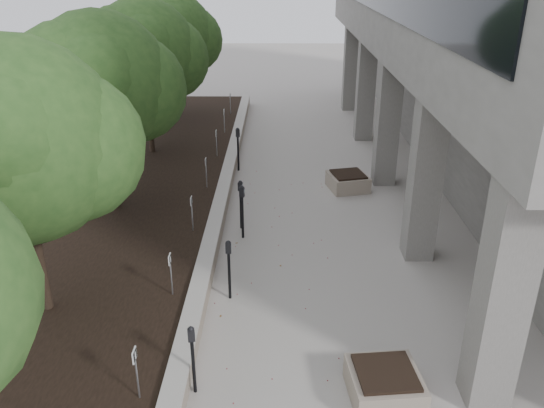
{
  "coord_description": "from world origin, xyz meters",
  "views": [
    {
      "loc": [
        -0.12,
        -6.31,
        6.87
      ],
      "look_at": [
        -0.28,
        6.3,
        1.26
      ],
      "focal_mm": 36.23,
      "sensor_mm": 36.0,
      "label": 1
    }
  ],
  "objects_px": {
    "crabapple_tree_3": "(104,114)",
    "parking_meter_1": "(193,360)",
    "crabapple_tree_5": "(171,55)",
    "parking_meter_3": "(241,205)",
    "crabapple_tree_4": "(146,77)",
    "parking_meter_5": "(238,149)",
    "planter_back": "(348,181)",
    "crabapple_tree_2": "(24,183)",
    "planter_front": "(385,384)",
    "parking_meter_2": "(229,270)",
    "parking_meter_4": "(242,212)"
  },
  "relations": [
    {
      "from": "crabapple_tree_4",
      "to": "parking_meter_4",
      "type": "relative_size",
      "value": 3.58
    },
    {
      "from": "parking_meter_2",
      "to": "planter_back",
      "type": "xyz_separation_m",
      "value": [
        3.33,
        6.41,
        -0.45
      ]
    },
    {
      "from": "parking_meter_2",
      "to": "planter_front",
      "type": "distance_m",
      "value": 4.17
    },
    {
      "from": "crabapple_tree_4",
      "to": "parking_meter_3",
      "type": "bearing_deg",
      "value": -56.64
    },
    {
      "from": "crabapple_tree_4",
      "to": "planter_back",
      "type": "bearing_deg",
      "value": -20.56
    },
    {
      "from": "crabapple_tree_2",
      "to": "planter_front",
      "type": "distance_m",
      "value": 7.38
    },
    {
      "from": "planter_back",
      "to": "parking_meter_5",
      "type": "bearing_deg",
      "value": 155.4
    },
    {
      "from": "crabapple_tree_4",
      "to": "parking_meter_5",
      "type": "relative_size",
      "value": 3.46
    },
    {
      "from": "crabapple_tree_2",
      "to": "planter_front",
      "type": "xyz_separation_m",
      "value": [
        6.51,
        -2.0,
        -2.85
      ]
    },
    {
      "from": "parking_meter_2",
      "to": "crabapple_tree_2",
      "type": "bearing_deg",
      "value": -166.8
    },
    {
      "from": "crabapple_tree_4",
      "to": "parking_meter_3",
      "type": "distance_m",
      "value": 7.05
    },
    {
      "from": "crabapple_tree_3",
      "to": "crabapple_tree_5",
      "type": "bearing_deg",
      "value": 90.0
    },
    {
      "from": "crabapple_tree_4",
      "to": "planter_back",
      "type": "height_order",
      "value": "crabapple_tree_4"
    },
    {
      "from": "parking_meter_1",
      "to": "planter_back",
      "type": "xyz_separation_m",
      "value": [
        3.7,
        9.32,
        -0.41
      ]
    },
    {
      "from": "parking_meter_3",
      "to": "parking_meter_4",
      "type": "distance_m",
      "value": 0.58
    },
    {
      "from": "parking_meter_2",
      "to": "crabapple_tree_4",
      "type": "bearing_deg",
      "value": 109.91
    },
    {
      "from": "planter_back",
      "to": "parking_meter_4",
      "type": "bearing_deg",
      "value": -132.62
    },
    {
      "from": "crabapple_tree_2",
      "to": "crabapple_tree_4",
      "type": "xyz_separation_m",
      "value": [
        0.0,
        10.0,
        0.0
      ]
    },
    {
      "from": "crabapple_tree_2",
      "to": "parking_meter_3",
      "type": "distance_m",
      "value": 6.24
    },
    {
      "from": "parking_meter_4",
      "to": "crabapple_tree_2",
      "type": "bearing_deg",
      "value": -120.5
    },
    {
      "from": "parking_meter_3",
      "to": "crabapple_tree_3",
      "type": "bearing_deg",
      "value": -171.49
    },
    {
      "from": "parking_meter_4",
      "to": "parking_meter_5",
      "type": "bearing_deg",
      "value": 108.49
    },
    {
      "from": "parking_meter_3",
      "to": "planter_front",
      "type": "height_order",
      "value": "parking_meter_3"
    },
    {
      "from": "parking_meter_2",
      "to": "planter_front",
      "type": "height_order",
      "value": "parking_meter_2"
    },
    {
      "from": "crabapple_tree_3",
      "to": "parking_meter_1",
      "type": "distance_m",
      "value": 8.03
    },
    {
      "from": "parking_meter_2",
      "to": "planter_front",
      "type": "relative_size",
      "value": 1.22
    },
    {
      "from": "crabapple_tree_5",
      "to": "parking_meter_3",
      "type": "distance_m",
      "value": 11.4
    },
    {
      "from": "crabapple_tree_2",
      "to": "parking_meter_3",
      "type": "bearing_deg",
      "value": 50.78
    },
    {
      "from": "crabapple_tree_5",
      "to": "parking_meter_4",
      "type": "bearing_deg",
      "value": -71.46
    },
    {
      "from": "parking_meter_3",
      "to": "planter_front",
      "type": "relative_size",
      "value": 1.22
    },
    {
      "from": "planter_front",
      "to": "crabapple_tree_3",
      "type": "bearing_deg",
      "value": 132.91
    },
    {
      "from": "crabapple_tree_3",
      "to": "planter_back",
      "type": "height_order",
      "value": "crabapple_tree_3"
    },
    {
      "from": "parking_meter_1",
      "to": "planter_front",
      "type": "distance_m",
      "value": 3.28
    },
    {
      "from": "parking_meter_2",
      "to": "parking_meter_4",
      "type": "height_order",
      "value": "parking_meter_4"
    },
    {
      "from": "crabapple_tree_4",
      "to": "parking_meter_3",
      "type": "relative_size",
      "value": 3.8
    },
    {
      "from": "crabapple_tree_2",
      "to": "crabapple_tree_4",
      "type": "height_order",
      "value": "same"
    },
    {
      "from": "planter_back",
      "to": "parking_meter_1",
      "type": "bearing_deg",
      "value": -111.65
    },
    {
      "from": "crabapple_tree_3",
      "to": "planter_back",
      "type": "distance_m",
      "value": 7.88
    },
    {
      "from": "parking_meter_2",
      "to": "parking_meter_1",
      "type": "bearing_deg",
      "value": -99.15
    },
    {
      "from": "crabapple_tree_3",
      "to": "parking_meter_1",
      "type": "bearing_deg",
      "value": -64.86
    },
    {
      "from": "planter_front",
      "to": "crabapple_tree_5",
      "type": "bearing_deg",
      "value": 110.95
    },
    {
      "from": "parking_meter_5",
      "to": "parking_meter_4",
      "type": "bearing_deg",
      "value": -99.68
    },
    {
      "from": "crabapple_tree_3",
      "to": "crabapple_tree_4",
      "type": "height_order",
      "value": "same"
    },
    {
      "from": "crabapple_tree_4",
      "to": "parking_meter_1",
      "type": "distance_m",
      "value": 12.6
    },
    {
      "from": "crabapple_tree_4",
      "to": "planter_front",
      "type": "xyz_separation_m",
      "value": [
        6.51,
        -12.0,
        -2.85
      ]
    },
    {
      "from": "parking_meter_5",
      "to": "planter_front",
      "type": "distance_m",
      "value": 11.57
    },
    {
      "from": "crabapple_tree_2",
      "to": "crabapple_tree_5",
      "type": "xyz_separation_m",
      "value": [
        0.0,
        15.0,
        0.0
      ]
    },
    {
      "from": "parking_meter_1",
      "to": "planter_front",
      "type": "bearing_deg",
      "value": -15.32
    },
    {
      "from": "parking_meter_5",
      "to": "planter_back",
      "type": "bearing_deg",
      "value": -39.51
    },
    {
      "from": "crabapple_tree_5",
      "to": "parking_meter_2",
      "type": "bearing_deg",
      "value": -75.53
    }
  ]
}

